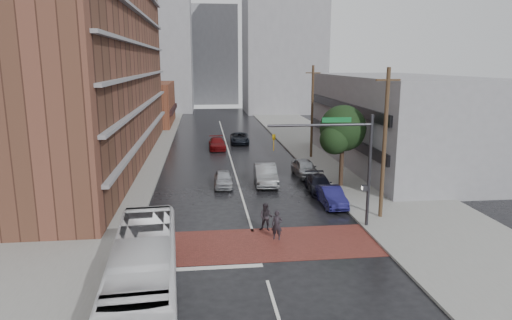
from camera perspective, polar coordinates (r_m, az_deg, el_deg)
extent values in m
plane|color=black|center=(26.28, 0.17, -10.92)|extent=(160.00, 160.00, 0.00)
cube|color=maroon|center=(26.73, 0.04, -10.49)|extent=(14.00, 5.00, 0.02)
cube|color=gray|center=(50.80, -16.27, 0.02)|extent=(9.00, 90.00, 0.15)
cube|color=gray|center=(52.09, 9.52, 0.63)|extent=(9.00, 90.00, 0.15)
cube|color=brown|center=(49.43, -20.42, 15.69)|extent=(10.00, 44.00, 28.00)
cube|color=brown|center=(78.84, -13.35, 6.84)|extent=(8.00, 16.00, 7.00)
cube|color=gray|center=(48.44, 17.05, 4.72)|extent=(11.00, 26.00, 9.00)
cube|color=gray|center=(102.78, -13.30, 14.98)|extent=(18.00, 16.00, 32.00)
cube|color=gray|center=(97.79, 3.47, 16.61)|extent=(16.00, 14.00, 36.00)
cube|color=gray|center=(119.06, -5.39, 12.88)|extent=(12.00, 10.00, 24.00)
cylinder|color=#332319|center=(38.66, 10.63, -0.47)|extent=(0.36, 0.36, 4.00)
sphere|color=black|center=(38.14, 10.81, 3.93)|extent=(3.80, 3.80, 3.80)
sphere|color=black|center=(37.24, 9.80, 2.53)|extent=(2.40, 2.40, 2.40)
sphere|color=black|center=(39.22, 11.54, 3.23)|extent=(2.60, 2.60, 2.60)
cylinder|color=#2D2D33|center=(29.17, 13.97, -1.50)|extent=(0.20, 0.20, 7.20)
cylinder|color=#2D2D33|center=(27.66, 8.05, 4.34)|extent=(6.40, 0.16, 0.16)
imported|color=gold|center=(27.25, 2.27, 2.20)|extent=(0.20, 0.16, 1.00)
cube|color=#0C5926|center=(27.89, 10.06, 4.96)|extent=(1.80, 0.05, 0.30)
cube|color=#2D2D33|center=(29.33, 13.41, -3.41)|extent=(0.30, 0.30, 0.35)
cylinder|color=#473321|center=(30.81, 15.75, 1.78)|extent=(0.26, 0.26, 10.00)
cube|color=#473321|center=(30.37, 16.20, 9.59)|extent=(1.60, 0.12, 0.12)
cylinder|color=#473321|center=(49.70, 7.03, 5.91)|extent=(0.26, 0.26, 10.00)
cube|color=#473321|center=(49.43, 7.15, 10.76)|extent=(1.60, 0.12, 0.12)
imported|color=silver|center=(20.34, -13.79, -13.68)|extent=(3.33, 11.30, 3.11)
imported|color=black|center=(27.15, 2.64, -8.14)|extent=(0.76, 0.62, 1.78)
imported|color=#252025|center=(28.50, 1.27, -7.15)|extent=(1.04, 0.92, 1.77)
imported|color=#B4B7BC|center=(38.60, -4.10, -2.34)|extent=(1.70, 4.00, 1.35)
imported|color=#9B9FA2|center=(39.11, 1.22, -1.84)|extent=(2.07, 5.29, 1.72)
imported|color=#650B0D|center=(55.28, -4.89, 2.07)|extent=(2.06, 4.82, 1.38)
imported|color=black|center=(59.01, -2.07, 2.75)|extent=(2.55, 5.14, 1.40)
imported|color=#17164E|center=(33.82, 9.41, -4.53)|extent=(1.49, 4.22, 1.39)
imported|color=black|center=(37.16, 7.90, -3.02)|extent=(2.07, 4.64, 1.32)
imported|color=#999CA0|center=(42.14, 6.11, -0.99)|extent=(2.05, 4.70, 1.58)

